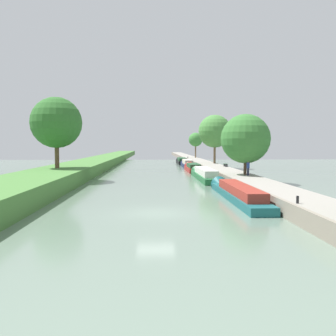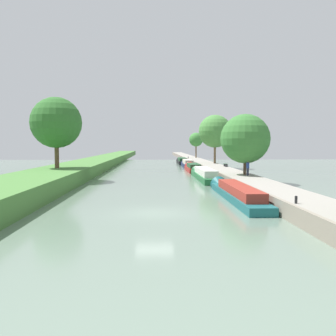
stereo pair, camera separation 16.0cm
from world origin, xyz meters
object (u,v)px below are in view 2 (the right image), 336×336
Objects in this scene: narrowboat_red at (193,168)px; person_walking at (248,168)px; narrowboat_teal at (235,192)px; mooring_bollard_far at (188,157)px; narrowboat_green at (204,174)px; park_bench at (226,164)px; narrowboat_navy at (187,164)px; narrowboat_black at (182,161)px; mooring_bollard_near at (296,200)px.

person_walking reaches higher than narrowboat_red.
narrowboat_teal is 57.73m from mooring_bollard_far.
narrowboat_green is at bearing 91.05° from narrowboat_teal.
park_bench reaches higher than narrowboat_green.
narrowboat_red is 10.64m from narrowboat_navy.
park_bench reaches higher than narrowboat_black.
person_walking is at bearing -84.63° from narrowboat_black.
park_bench is (4.68, 9.13, 0.77)m from narrowboat_green.
narrowboat_navy is at bearing -96.21° from mooring_bollard_far.
park_bench is (4.63, -4.77, 0.84)m from narrowboat_red.
narrowboat_navy is 24.59× the size of mooring_bollard_near.
park_bench reaches higher than mooring_bollard_near.
person_walking reaches higher than narrowboat_navy.
person_walking reaches higher than mooring_bollard_near.
mooring_bollard_near is 0.30× the size of park_bench.
narrowboat_red is (0.05, 13.90, -0.08)m from narrowboat_green.
person_walking reaches higher than narrowboat_black.
narrowboat_navy is at bearing 89.68° from narrowboat_red.
park_bench is (2.76, 34.34, 0.12)m from mooring_bollard_near.
mooring_bollard_near is (1.87, -39.10, 0.72)m from narrowboat_red.
narrowboat_navy is 7.38× the size of park_bench.
mooring_bollard_far is at bearing 92.51° from person_walking.
mooring_bollard_near is at bearing -87.92° from narrowboat_navy.
narrowboat_teal is at bearing -88.95° from narrowboat_green.
park_bench reaches higher than narrowboat_teal.
mooring_bollard_near is at bearing -94.60° from park_bench.
narrowboat_red is 20.79m from person_walking.
person_walking is 1.11× the size of park_bench.
mooring_bollard_far reaches higher than narrowboat_red.
park_bench is (2.76, -32.01, 0.12)m from mooring_bollard_far.
narrowboat_teal is 1.02× the size of narrowboat_green.
narrowboat_red reaches higher than narrowboat_teal.
mooring_bollard_near reaches higher than narrowboat_green.
mooring_bollard_near is (1.62, -8.64, 0.73)m from narrowboat_teal.
narrowboat_navy reaches higher than mooring_bollard_near.
narrowboat_navy is 0.99× the size of narrowboat_black.
park_bench is (4.69, -27.18, 0.80)m from narrowboat_black.
mooring_bollard_far is (1.93, 4.83, 0.68)m from narrowboat_black.
person_walking is 3.69× the size of mooring_bollard_far.
narrowboat_navy and park_bench have the same top height.
narrowboat_green is 33.65× the size of mooring_bollard_far.
narrowboat_navy is at bearing 106.52° from park_bench.
narrowboat_navy is 16.71m from mooring_bollard_far.
narrowboat_navy reaches higher than narrowboat_black.
narrowboat_navy reaches higher than narrowboat_green.
mooring_bollard_near is 34.45m from park_bench.
park_bench is at bearing -73.48° from narrowboat_navy.
mooring_bollard_far is (-2.09, 47.61, -0.65)m from person_walking.
narrowboat_black is 42.99m from person_walking.
narrowboat_teal is 1.50× the size of narrowboat_red.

